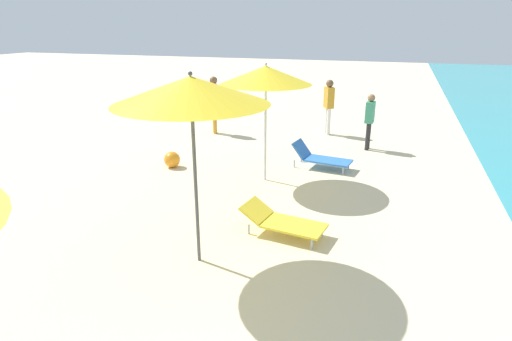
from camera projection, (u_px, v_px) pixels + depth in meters
umbrella_second at (191, 91)px, 5.55m from camera, size 2.09×2.09×2.76m
lounger_second_shoreside at (282, 221)px, 7.07m from camera, size 1.46×0.79×0.47m
umbrella_farthest at (266, 75)px, 8.86m from camera, size 1.94×1.94×2.57m
lounger_farthest_shoreside at (320, 157)px, 10.32m from camera, size 1.47×0.78×0.61m
person_walking_near at (370, 117)px, 11.64m from camera, size 0.24×0.37×1.54m
person_walking_mid at (214, 99)px, 13.32m from camera, size 0.37×0.42×1.79m
person_walking_far at (329, 101)px, 13.21m from camera, size 0.37×0.42×1.71m
beach_ball at (172, 159)px, 10.40m from camera, size 0.39×0.39×0.39m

